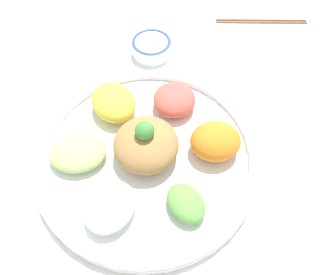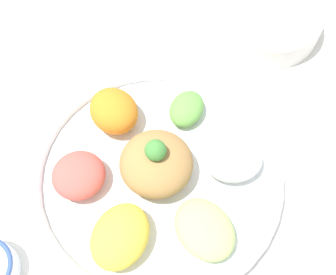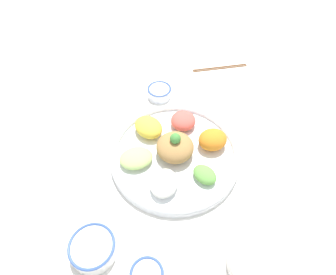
% 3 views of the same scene
% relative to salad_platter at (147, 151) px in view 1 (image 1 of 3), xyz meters
% --- Properties ---
extents(ground_plane, '(2.40, 2.40, 0.00)m').
position_rel_salad_platter_xyz_m(ground_plane, '(0.03, -0.03, -0.03)').
color(ground_plane, white).
extents(salad_platter, '(0.41, 0.41, 0.12)m').
position_rel_salad_platter_xyz_m(salad_platter, '(0.00, 0.00, 0.00)').
color(salad_platter, white).
rests_on(salad_platter, ground_plane).
extents(rice_bowl_blue, '(0.09, 0.09, 0.04)m').
position_rel_salad_platter_xyz_m(rice_bowl_blue, '(0.28, 0.06, -0.01)').
color(rice_bowl_blue, white).
rests_on(rice_bowl_blue, ground_plane).
extents(chopsticks_pair_near, '(0.06, 0.23, 0.01)m').
position_rel_salad_platter_xyz_m(chopsticks_pair_near, '(0.46, -0.19, -0.02)').
color(chopsticks_pair_near, brown).
rests_on(chopsticks_pair_near, ground_plane).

